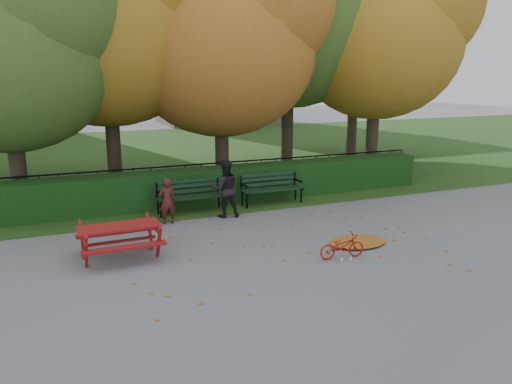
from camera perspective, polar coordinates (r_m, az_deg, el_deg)
name	(u,v)px	position (r m, az deg, el deg)	size (l,w,h in m)	color
ground	(296,248)	(10.80, 4.56, -6.41)	(90.00, 90.00, 0.00)	slate
grass_strip	(157,155)	(23.76, -11.22, 4.22)	(90.00, 90.00, 0.00)	#1C3816
building_right	(220,43)	(39.21, -4.13, 16.68)	(9.00, 6.00, 12.00)	gray
hedge	(225,184)	(14.65, -3.53, 0.90)	(13.00, 0.90, 1.00)	black
iron_fence	(217,178)	(15.38, -4.53, 1.61)	(14.00, 0.04, 1.02)	black
tree_a	(17,39)	(14.61, -25.67, 15.50)	(5.88, 5.60, 7.48)	#30241A
tree_b	(118,13)	(16.01, -15.45, 19.17)	(6.72, 6.40, 8.79)	#30241A
tree_c	(233,35)	(16.01, -2.64, 17.52)	(6.30, 6.00, 8.00)	#30241A
tree_d	(302,5)	(18.53, 5.30, 20.49)	(7.14, 6.80, 9.58)	#30241A
tree_e	(389,31)	(18.63, 15.01, 17.30)	(6.09, 5.80, 8.16)	#30241A
tree_g	(366,33)	(22.94, 12.44, 17.31)	(6.30, 6.00, 8.55)	#30241A
bench_left	(190,193)	(13.52, -7.60, -0.15)	(1.80, 0.57, 0.88)	black
bench_right	(271,186)	(14.32, 1.69, 0.71)	(1.80, 0.57, 0.88)	black
picnic_table	(120,233)	(10.41, -15.33, -4.53)	(1.63, 1.33, 0.78)	maroon
leaf_pile	(358,242)	(11.24, 11.53, -5.60)	(1.34, 0.93, 0.09)	brown
leaf_scatter	(289,244)	(11.05, 3.84, -5.90)	(9.00, 5.70, 0.01)	brown
child	(167,201)	(12.54, -10.11, -1.04)	(0.42, 0.28, 1.15)	#471A16
adult	(225,189)	(12.94, -3.53, 0.39)	(0.73, 0.57, 1.51)	black
bicycle	(342,246)	(10.27, 9.80, -6.12)	(0.34, 0.96, 0.51)	#A1180E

